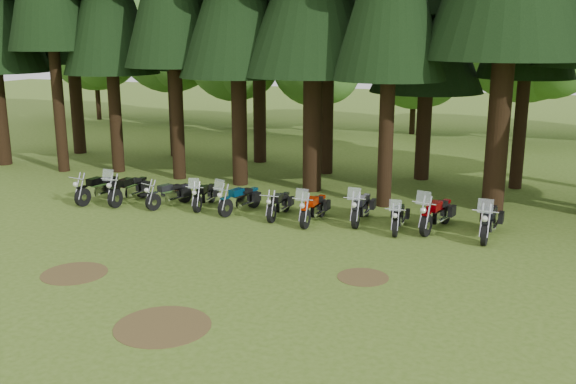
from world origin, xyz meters
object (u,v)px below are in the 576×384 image
motorcycle_8 (398,218)px  motorcycle_2 (169,195)px  motorcycle_9 (436,215)px  motorcycle_0 (99,189)px  motorcycle_10 (489,222)px  motorcycle_1 (129,190)px  motorcycle_7 (361,208)px  motorcycle_4 (240,200)px  motorcycle_3 (204,196)px  motorcycle_6 (313,209)px  motorcycle_5 (279,205)px

motorcycle_8 → motorcycle_2: bearing=175.9°
motorcycle_8 → motorcycle_9: bearing=20.8°
motorcycle_0 → motorcycle_10: size_ratio=0.96×
motorcycle_1 → motorcycle_9: size_ratio=0.99×
motorcycle_7 → motorcycle_9: size_ratio=0.94×
motorcycle_1 → motorcycle_4: 4.62m
motorcycle_0 → motorcycle_8: bearing=9.9°
motorcycle_2 → motorcycle_10: (11.63, 0.21, 0.08)m
motorcycle_3 → motorcycle_6: 4.52m
motorcycle_6 → motorcycle_7: bearing=25.4°
motorcycle_0 → motorcycle_7: size_ratio=1.01×
motorcycle_0 → motorcycle_2: motorcycle_0 is taller
motorcycle_1 → motorcycle_2: (1.76, 0.05, -0.07)m
motorcycle_3 → motorcycle_7: (6.03, 0.17, 0.04)m
motorcycle_0 → motorcycle_5: size_ratio=1.12×
motorcycle_4 → motorcycle_9: 7.07m
motorcycle_4 → motorcycle_7: 4.50m
motorcycle_7 → motorcycle_2: bearing=-176.9°
motorcycle_4 → motorcycle_7: bearing=21.0°
motorcycle_6 → motorcycle_9: 4.15m
motorcycle_3 → motorcycle_2: bearing=-172.0°
motorcycle_6 → motorcycle_0: bearing=-176.3°
motorcycle_5 → motorcycle_0: bearing=-178.0°
motorcycle_6 → motorcycle_8: motorcycle_6 is taller
motorcycle_3 → motorcycle_4: (1.54, -0.16, 0.03)m
motorcycle_0 → motorcycle_10: bearing=10.7°
motorcycle_4 → motorcycle_8: bearing=14.6°
motorcycle_1 → motorcycle_4: size_ratio=1.09×
motorcycle_7 → motorcycle_4: bearing=-176.6°
motorcycle_0 → motorcycle_5: 7.42m
motorcycle_4 → motorcycle_7: motorcycle_7 is taller
motorcycle_0 → motorcycle_5: motorcycle_0 is taller
motorcycle_7 → motorcycle_1: bearing=-177.3°
motorcycle_1 → motorcycle_2: bearing=5.3°
motorcycle_0 → motorcycle_2: size_ratio=1.16×
motorcycle_2 → motorcycle_5: bearing=21.9°
motorcycle_2 → motorcycle_4: 2.86m
motorcycle_3 → motorcycle_4: bearing=-12.5°
motorcycle_2 → motorcycle_3: motorcycle_3 is taller
motorcycle_9 → motorcycle_8: bearing=-141.6°
motorcycle_2 → motorcycle_6: 5.81m
motorcycle_6 → motorcycle_7: (1.54, 0.65, 0.01)m
motorcycle_4 → motorcycle_10: motorcycle_10 is taller
motorcycle_5 → motorcycle_8: (4.32, -0.15, -0.00)m
motorcycle_7 → motorcycle_8: bearing=-22.6°
motorcycle_5 → motorcycle_10: 7.20m
motorcycle_4 → motorcycle_6: size_ratio=0.98×
motorcycle_1 → motorcycle_8: (10.52, 0.01, -0.08)m
motorcycle_3 → motorcycle_7: size_ratio=0.92×
motorcycle_0 → motorcycle_9: size_ratio=0.95×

